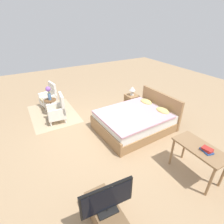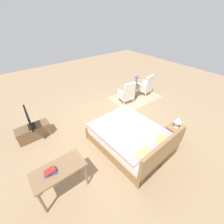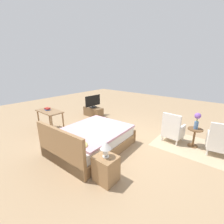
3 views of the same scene
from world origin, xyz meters
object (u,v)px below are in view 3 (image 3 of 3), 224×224
object	(u,v)px
tv_stand	(93,112)
flower_vase	(197,119)
armchair_by_window_left	(219,142)
vanity_desk	(50,114)
bed	(91,140)
table_lamp	(106,147)
armchair_by_window_right	(173,130)
nightstand	(106,169)
side_table	(194,135)
tv_flatscreen	(93,101)
book_stack	(47,109)

from	to	relation	value
tv_stand	flower_vase	bearing A→B (deg)	178.60
armchair_by_window_left	vanity_desk	size ratio (longest dim) A/B	0.88
bed	table_lamp	xyz separation A→B (m)	(-1.13, 0.65, 0.47)
armchair_by_window_right	nightstand	distance (m)	2.61
armchair_by_window_right	tv_stand	world-z (taller)	armchair_by_window_right
armchair_by_window_left	side_table	size ratio (longest dim) A/B	1.67
nightstand	table_lamp	xyz separation A→B (m)	(0.00, 0.00, 0.49)
table_lamp	vanity_desk	distance (m)	3.26
bed	tv_flatscreen	xyz separation A→B (m)	(2.10, -2.11, 0.42)
flower_vase	table_lamp	size ratio (longest dim) A/B	1.45
tv_flatscreen	vanity_desk	size ratio (longest dim) A/B	0.80
tv_stand	book_stack	xyz separation A→B (m)	(0.10, 2.14, 0.59)
armchair_by_window_left	book_stack	bearing A→B (deg)	21.31
armchair_by_window_left	book_stack	distance (m)	5.38
flower_vase	armchair_by_window_right	bearing A→B (deg)	8.06
table_lamp	tv_stand	distance (m)	4.29
flower_vase	vanity_desk	world-z (taller)	flower_vase
side_table	tv_stand	world-z (taller)	side_table
armchair_by_window_right	flower_vase	distance (m)	0.76
tv_flatscreen	vanity_desk	world-z (taller)	tv_flatscreen
flower_vase	tv_flatscreen	bearing A→B (deg)	-1.40
vanity_desk	side_table	bearing A→B (deg)	-154.43
nightstand	flower_vase	bearing A→B (deg)	-111.85
armchair_by_window_left	armchair_by_window_right	bearing A→B (deg)	0.03
armchair_by_window_right	book_stack	world-z (taller)	armchair_by_window_right
side_table	flower_vase	world-z (taller)	flower_vase
bed	table_lamp	size ratio (longest dim) A/B	6.71
flower_vase	vanity_desk	size ratio (longest dim) A/B	0.46
armchair_by_window_left	armchair_by_window_right	world-z (taller)	same
flower_vase	tv_flatscreen	world-z (taller)	flower_vase
armchair_by_window_right	table_lamp	bearing A→B (deg)	79.61
flower_vase	nightstand	size ratio (longest dim) A/B	0.86
armchair_by_window_right	tv_flatscreen	world-z (taller)	tv_flatscreen
nightstand	tv_flatscreen	distance (m)	4.27
armchair_by_window_right	nightstand	bearing A→B (deg)	79.61
book_stack	side_table	bearing A→B (deg)	-155.20
bed	vanity_desk	distance (m)	2.09
tv_stand	book_stack	distance (m)	2.22
bed	flower_vase	world-z (taller)	flower_vase
bed	nightstand	xyz separation A→B (m)	(-1.13, 0.65, -0.02)
table_lamp	armchair_by_window_right	bearing A→B (deg)	-100.39
bed	flower_vase	bearing A→B (deg)	-137.63
side_table	flower_vase	distance (m)	0.50
armchair_by_window_left	bed	bearing A→B (deg)	34.51
bed	flower_vase	size ratio (longest dim) A/B	4.64
armchair_by_window_left	nightstand	size ratio (longest dim) A/B	1.65
flower_vase	vanity_desk	bearing A→B (deg)	25.57
table_lamp	side_table	bearing A→B (deg)	-111.85
armchair_by_window_left	book_stack	xyz separation A→B (m)	(5.00, 1.95, 0.41)
tv_stand	tv_flatscreen	world-z (taller)	tv_flatscreen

